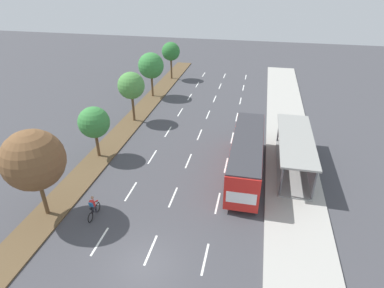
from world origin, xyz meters
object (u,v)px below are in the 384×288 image
object	(u,v)px
cyclist	(93,208)
median_tree_fourth	(151,66)
bus	(247,153)
median_tree_third	(131,86)
median_tree_fifth	(171,52)
median_tree_nearest	(33,160)
median_tree_second	(94,122)
bus_shelter	(298,150)

from	to	relation	value
cyclist	median_tree_fourth	xyz separation A→B (m)	(-3.60, 24.39, 3.51)
cyclist	median_tree_fourth	world-z (taller)	median_tree_fourth
bus	median_tree_third	world-z (taller)	median_tree_third
bus	median_tree_fifth	distance (m)	28.34
cyclist	median_tree_fifth	xyz separation A→B (m)	(-3.15, 32.68, 3.56)
median_tree_third	median_tree_fourth	distance (m)	8.30
median_tree_fourth	bus	bearing A→B (deg)	-50.29
cyclist	median_tree_fourth	distance (m)	24.91
median_tree_nearest	cyclist	bearing A→B (deg)	7.75
median_tree_fourth	median_tree_second	bearing A→B (deg)	-89.60
median_tree_second	cyclist	bearing A→B (deg)	-65.96
median_tree_nearest	median_tree_fourth	size ratio (longest dim) A/B	1.11
cyclist	median_tree_nearest	size ratio (longest dim) A/B	0.28
bus_shelter	bus	distance (m)	4.65
median_tree_nearest	median_tree_fourth	xyz separation A→B (m)	(-0.17, 24.86, -0.29)
median_tree_third	median_tree_fifth	distance (m)	16.57
bus	median_tree_nearest	distance (m)	16.13
median_tree_nearest	median_tree_fifth	distance (m)	33.15
median_tree_fifth	bus	bearing A→B (deg)	-61.81
bus_shelter	median_tree_nearest	distance (m)	20.72
median_tree_second	median_tree_third	distance (m)	8.33
cyclist	median_tree_third	xyz separation A→B (m)	(-3.14, 16.11, 3.49)
median_tree_fifth	median_tree_second	bearing A→B (deg)	-90.78
bus	cyclist	xyz separation A→B (m)	(-10.19, -7.79, -1.28)
median_tree_fourth	median_tree_fifth	xyz separation A→B (m)	(0.45, 8.29, 0.05)
median_tree_nearest	median_tree_fifth	world-z (taller)	median_tree_nearest
median_tree_second	median_tree_third	size ratio (longest dim) A/B	0.86
bus_shelter	median_tree_third	size ratio (longest dim) A/B	1.76
cyclist	median_tree_nearest	distance (m)	5.14
median_tree_fourth	median_tree_fifth	size ratio (longest dim) A/B	1.04
median_tree_fourth	median_tree_third	bearing A→B (deg)	-86.78
bus_shelter	median_tree_second	world-z (taller)	median_tree_second
median_tree_nearest	median_tree_third	size ratio (longest dim) A/B	1.15
median_tree_fourth	cyclist	bearing A→B (deg)	-81.60
bus_shelter	cyclist	world-z (taller)	bus_shelter
median_tree_second	median_tree_fifth	distance (m)	24.88
median_tree_nearest	bus_shelter	bearing A→B (deg)	29.36
median_tree_nearest	median_tree_second	distance (m)	8.35
bus_shelter	median_tree_fourth	size ratio (longest dim) A/B	1.69
bus_shelter	bus	world-z (taller)	bus
median_tree_nearest	median_tree_fifth	bearing A→B (deg)	89.51
median_tree_nearest	median_tree_third	bearing A→B (deg)	88.98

